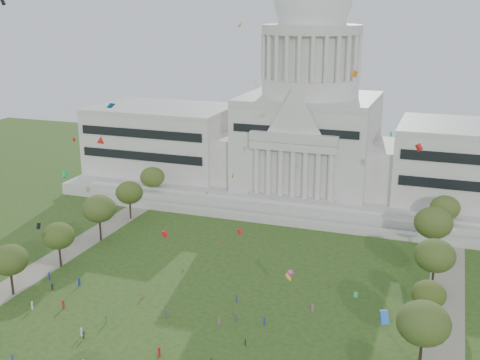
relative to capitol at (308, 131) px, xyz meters
name	(u,v)px	position (x,y,z in m)	size (l,w,h in m)	color
capitol	(308,131)	(0.00, 0.00, 0.00)	(160.00, 64.50, 91.30)	#B8B6AB
path_left	(38,270)	(-48.00, -83.59, -22.28)	(8.00, 160.00, 0.04)	gray
path_right	(443,340)	(48.00, -83.59, -22.28)	(8.00, 160.00, 0.04)	gray
row_tree_l_2	(9,260)	(-45.04, -96.29, -13.79)	(8.42, 8.42, 11.97)	black
row_tree_r_2	(424,323)	(44.17, -96.15, -12.64)	(9.55, 9.55, 13.58)	black
row_tree_l_3	(58,236)	(-44.09, -79.67, -14.09)	(8.12, 8.12, 11.55)	black
row_tree_r_3	(429,295)	(44.40, -79.10, -15.21)	(7.01, 7.01, 9.98)	black
row_tree_l_4	(99,209)	(-44.08, -61.17, -12.90)	(9.29, 9.29, 13.21)	black
row_tree_r_4	(435,256)	(44.76, -63.55, -13.01)	(9.19, 9.19, 13.06)	black
row_tree_l_5	(129,193)	(-45.22, -42.58, -13.88)	(8.33, 8.33, 11.85)	black
row_tree_r_5	(433,223)	(43.49, -43.40, -12.37)	(9.82, 9.82, 13.96)	black
row_tree_l_6	(152,177)	(-46.87, -24.45, -14.02)	(8.19, 8.19, 11.64)	black
row_tree_r_6	(445,208)	(45.96, -25.46, -13.79)	(8.42, 8.42, 11.97)	black
person_8	(84,335)	(-19.06, -106.96, -21.51)	(0.77, 0.47, 1.58)	#4C4C51
person_10	(245,342)	(11.92, -98.73, -21.54)	(0.88, 0.48, 1.50)	#4C4C51
distant_crowd	(123,319)	(-14.86, -99.16, -21.42)	(67.02, 37.64, 1.95)	olive
kite_swarm	(205,207)	(6.02, -103.71, 7.05)	(80.92, 103.40, 63.64)	green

